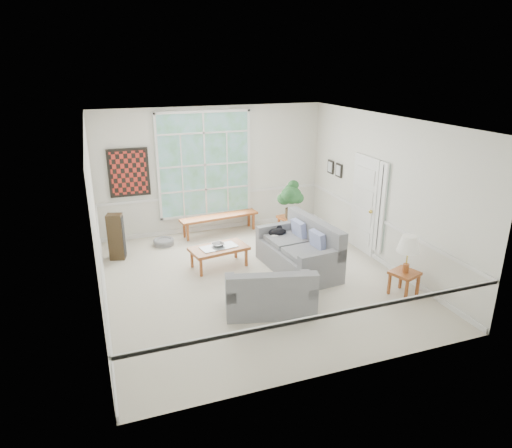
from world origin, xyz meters
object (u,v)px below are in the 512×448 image
(loveseat_front, at_px, (270,289))
(side_table, at_px, (404,283))
(loveseat_right, at_px, (298,246))
(end_table, at_px, (292,227))
(coffee_table, at_px, (219,257))

(loveseat_front, xyz_separation_m, side_table, (2.45, -0.29, -0.17))
(side_table, bearing_deg, loveseat_front, 173.27)
(loveseat_right, height_order, end_table, loveseat_right)
(coffee_table, distance_m, side_table, 3.59)
(loveseat_right, height_order, loveseat_front, loveseat_right)
(loveseat_front, bearing_deg, end_table, 74.33)
(loveseat_right, xyz_separation_m, end_table, (0.60, 1.65, -0.24))
(loveseat_right, height_order, coffee_table, loveseat_right)
(coffee_table, relative_size, side_table, 2.55)
(coffee_table, bearing_deg, side_table, -48.63)
(loveseat_front, relative_size, side_table, 3.29)
(loveseat_right, relative_size, loveseat_front, 1.28)
(loveseat_right, relative_size, coffee_table, 1.65)
(loveseat_right, distance_m, end_table, 1.77)
(coffee_table, xyz_separation_m, end_table, (2.04, 0.97, 0.06))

